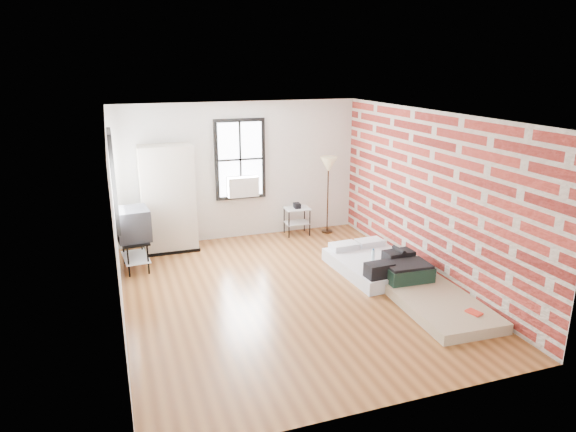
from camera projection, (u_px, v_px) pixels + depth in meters
name	position (u px, v px, depth m)	size (l,w,h in m)	color
ground	(288.00, 293.00, 8.17)	(6.00, 6.00, 0.00)	brown
room_shell	(294.00, 181.00, 8.08)	(5.02, 6.02, 2.80)	silver
mattress_main	(376.00, 264.00, 8.98)	(1.35, 1.78, 0.55)	white
mattress_bare	(429.00, 295.00, 7.83)	(1.15, 2.07, 0.44)	tan
wardrobe	(168.00, 199.00, 9.80)	(1.05, 0.60, 2.06)	black
side_table	(297.00, 213.00, 10.86)	(0.54, 0.44, 0.69)	black
floor_lamp	(328.00, 168.00, 10.74)	(0.35, 0.35, 1.64)	black
tv_stand	(133.00, 226.00, 8.93)	(0.61, 0.82, 1.11)	black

